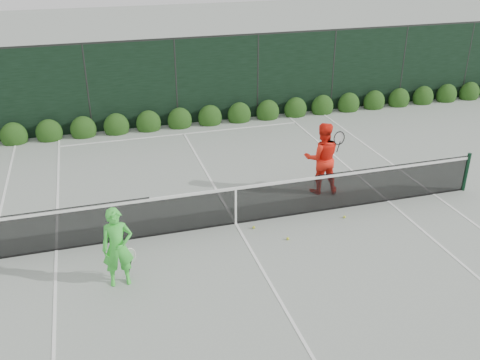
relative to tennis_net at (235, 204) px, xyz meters
name	(u,v)px	position (x,y,z in m)	size (l,w,h in m)	color
ground	(236,224)	(0.02, 0.00, -0.53)	(80.00, 80.00, 0.00)	gray
tennis_net	(235,204)	(0.00, 0.00, 0.00)	(12.90, 0.10, 1.07)	black
player_woman	(118,247)	(-2.82, -1.60, 0.30)	(0.65, 0.41, 1.66)	#3ED23D
player_man	(322,158)	(2.68, 1.04, 0.44)	(1.07, 0.91, 1.94)	#FF2615
court_lines	(236,224)	(0.02, 0.00, -0.53)	(11.03, 23.83, 0.01)	white
windscreen_fence	(276,223)	(0.02, -2.71, 0.98)	(32.00, 21.07, 3.06)	black
hedge_row	(180,121)	(0.02, 7.15, -0.30)	(31.66, 0.65, 0.94)	#11340E
tennis_balls	(296,227)	(1.33, -0.62, -0.50)	(2.35, 0.77, 0.07)	#D0DE31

